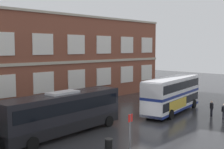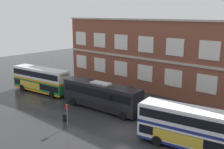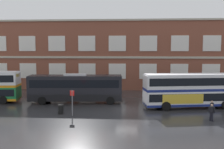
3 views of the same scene
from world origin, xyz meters
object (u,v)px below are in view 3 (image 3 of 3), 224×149
waiting_passenger (212,108)px  second_passenger (212,112)px  bus_stand_flag (72,101)px  double_decker_middle (190,90)px  touring_coach (76,88)px  station_litter_bin (61,109)px

waiting_passenger → second_passenger: 1.74m
bus_stand_flag → double_decker_middle: bearing=20.1°
double_decker_middle → bus_stand_flag: size_ratio=4.17×
touring_coach → second_passenger: touring_coach is taller
waiting_passenger → station_litter_bin: 15.96m
waiting_passenger → station_litter_bin: bearing=179.4°
second_passenger → station_litter_bin: (-15.43, 1.84, -0.41)m
double_decker_middle → station_litter_bin: size_ratio=10.94×
second_passenger → bus_stand_flag: bearing=175.7°
touring_coach → station_litter_bin: (-0.39, -5.91, -1.39)m
double_decker_middle → second_passenger: (0.76, -5.89, -1.22)m
double_decker_middle → bus_stand_flag: (-13.22, -4.85, -0.51)m
touring_coach → second_passenger: size_ratio=7.15×
double_decker_middle → waiting_passenger: size_ratio=6.63×
waiting_passenger → bus_stand_flag: size_ratio=0.63×
touring_coach → bus_stand_flag: touring_coach is taller
bus_stand_flag → station_litter_bin: size_ratio=2.62×
bus_stand_flag → station_litter_bin: bus_stand_flag is taller
second_passenger → bus_stand_flag: (-13.98, 1.05, 0.70)m
waiting_passenger → station_litter_bin: waiting_passenger is taller
waiting_passenger → bus_stand_flag: 14.54m
double_decker_middle → waiting_passenger: double_decker_middle is taller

